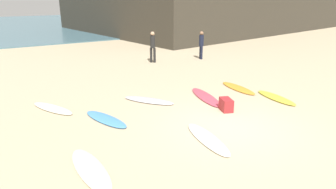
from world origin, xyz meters
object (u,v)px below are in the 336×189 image
at_px(surfboard_0, 206,97).
at_px(surfboard_5, 238,88).
at_px(surfboard_6, 276,98).
at_px(beachgoer_near, 201,44).
at_px(surfboard_7, 106,119).
at_px(surfboard_2, 53,108).
at_px(beachgoer_mid, 153,45).
at_px(surfboard_3, 149,100).
at_px(beach_cooler, 226,105).
at_px(surfboard_1, 207,139).
at_px(surfboard_4, 91,169).

bearing_deg(surfboard_0, surfboard_5, 20.90).
distance_m(surfboard_0, surfboard_6, 2.63).
bearing_deg(beachgoer_near, surfboard_7, -34.20).
xyz_separation_m(surfboard_2, beachgoer_mid, (6.66, 4.79, 0.95)).
height_order(surfboard_0, surfboard_3, surfboard_3).
bearing_deg(surfboard_7, surfboard_6, -27.66).
xyz_separation_m(surfboard_2, surfboard_5, (7.04, -1.66, -0.01)).
bearing_deg(surfboard_3, surfboard_2, 128.09).
bearing_deg(beach_cooler, surfboard_0, 78.80).
xyz_separation_m(surfboard_1, beachgoer_mid, (3.67, 9.37, 0.96)).
bearing_deg(surfboard_2, surfboard_6, -47.47).
relative_size(surfboard_2, surfboard_3, 1.00).
relative_size(surfboard_2, surfboard_6, 1.03).
distance_m(surfboard_3, beachgoer_mid, 6.87).
bearing_deg(beachgoer_near, surfboard_0, -16.34).
relative_size(surfboard_5, surfboard_6, 1.05).
distance_m(surfboard_4, beachgoer_near, 12.95).
bearing_deg(beachgoer_near, surfboard_3, -30.98).
bearing_deg(surfboard_7, surfboard_4, -132.23).
distance_m(surfboard_1, surfboard_7, 3.26).
xyz_separation_m(surfboard_1, surfboard_6, (4.35, 1.24, 0.01)).
bearing_deg(surfboard_4, surfboard_0, -154.39).
bearing_deg(surfboard_6, surfboard_5, -70.44).
height_order(surfboard_1, beachgoer_mid, beachgoer_mid).
bearing_deg(surfboard_1, surfboard_4, -173.53).
height_order(surfboard_4, surfboard_6, surfboard_6).
relative_size(surfboard_5, surfboard_7, 1.04).
relative_size(surfboard_5, beach_cooler, 3.60).
xyz_separation_m(surfboard_5, surfboard_7, (-5.86, -0.19, 0.00)).
height_order(surfboard_5, beach_cooler, beach_cooler).
distance_m(surfboard_5, beach_cooler, 2.66).
bearing_deg(surfboard_6, surfboard_7, -4.03).
xyz_separation_m(surfboard_1, surfboard_3, (0.16, 3.53, 0.01)).
bearing_deg(surfboard_3, surfboard_0, -55.02).
relative_size(surfboard_0, surfboard_2, 1.18).
bearing_deg(surfboard_0, beachgoer_mid, 93.11).
xyz_separation_m(surfboard_0, surfboard_2, (-5.17, 1.83, 0.01)).
xyz_separation_m(surfboard_6, beach_cooler, (-2.44, 0.10, 0.16)).
xyz_separation_m(surfboard_3, beachgoer_mid, (3.51, 5.83, 0.95)).
bearing_deg(surfboard_2, beachgoer_near, -0.04).
relative_size(surfboard_1, surfboard_3, 1.06).
relative_size(surfboard_1, beachgoer_mid, 1.19).
bearing_deg(surfboard_7, beachgoer_near, 20.95).
xyz_separation_m(surfboard_0, surfboard_4, (-5.31, -2.51, -0.00)).
xyz_separation_m(surfboard_2, surfboard_7, (1.18, -1.86, -0.00)).
distance_m(surfboard_1, beachgoer_mid, 10.10).
relative_size(beachgoer_mid, beach_cooler, 3.18).
bearing_deg(beachgoer_near, surfboard_1, -16.83).
bearing_deg(beach_cooler, surfboard_4, -167.55).
xyz_separation_m(surfboard_0, beachgoer_mid, (1.48, 6.62, 0.95)).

